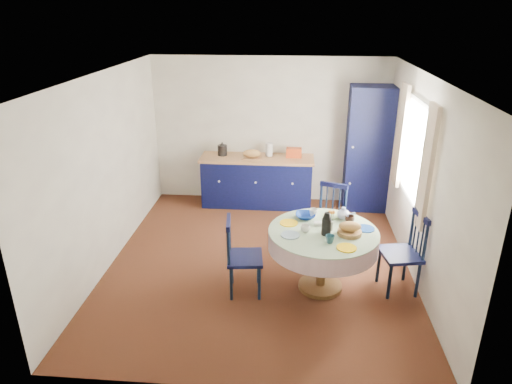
% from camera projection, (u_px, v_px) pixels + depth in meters
% --- Properties ---
extents(floor, '(4.50, 4.50, 0.00)m').
position_uv_depth(floor, '(259.00, 261.00, 6.24)').
color(floor, black).
rests_on(floor, ground).
extents(ceiling, '(4.50, 4.50, 0.00)m').
position_uv_depth(ceiling, '(260.00, 75.00, 5.30)').
color(ceiling, white).
rests_on(ceiling, wall_back).
extents(wall_back, '(4.00, 0.02, 2.50)m').
position_uv_depth(wall_back, '(270.00, 131.00, 7.85)').
color(wall_back, white).
rests_on(wall_back, floor).
extents(wall_left, '(0.02, 4.50, 2.50)m').
position_uv_depth(wall_left, '(106.00, 171.00, 5.93)').
color(wall_left, white).
rests_on(wall_left, floor).
extents(wall_right, '(0.02, 4.50, 2.50)m').
position_uv_depth(wall_right, '(421.00, 181.00, 5.62)').
color(wall_right, white).
rests_on(wall_right, floor).
extents(window, '(0.10, 1.74, 1.45)m').
position_uv_depth(window, '(415.00, 152.00, 5.79)').
color(window, white).
rests_on(window, wall_right).
extents(kitchen_counter, '(1.93, 0.60, 1.10)m').
position_uv_depth(kitchen_counter, '(257.00, 180.00, 7.90)').
color(kitchen_counter, black).
rests_on(kitchen_counter, floor).
extents(pantry_cabinet, '(0.74, 0.55, 2.08)m').
position_uv_depth(pantry_cabinet, '(368.00, 149.00, 7.57)').
color(pantry_cabinet, black).
rests_on(pantry_cabinet, floor).
extents(dining_table, '(1.30, 1.30, 1.07)m').
position_uv_depth(dining_table, '(324.00, 240.00, 5.42)').
color(dining_table, '#523A17').
rests_on(dining_table, floor).
extents(chair_left, '(0.46, 0.48, 0.97)m').
position_uv_depth(chair_left, '(241.00, 256.00, 5.41)').
color(chair_left, black).
rests_on(chair_left, floor).
extents(chair_far, '(0.55, 0.54, 0.97)m').
position_uv_depth(chair_far, '(329.00, 219.00, 6.36)').
color(chair_far, black).
rests_on(chair_far, floor).
extents(chair_right, '(0.51, 0.53, 1.02)m').
position_uv_depth(chair_right, '(404.00, 252.00, 5.45)').
color(chair_right, black).
rests_on(chair_right, floor).
extents(mug_a, '(0.11, 0.11, 0.09)m').
position_uv_depth(mug_a, '(305.00, 228.00, 5.33)').
color(mug_a, silver).
rests_on(mug_a, dining_table).
extents(mug_b, '(0.10, 0.10, 0.09)m').
position_uv_depth(mug_b, '(330.00, 239.00, 5.08)').
color(mug_b, '#2C5A69').
rests_on(mug_b, dining_table).
extents(mug_c, '(0.12, 0.12, 0.09)m').
position_uv_depth(mug_c, '(350.00, 219.00, 5.56)').
color(mug_c, black).
rests_on(mug_c, dining_table).
extents(mug_d, '(0.11, 0.11, 0.10)m').
position_uv_depth(mug_d, '(313.00, 213.00, 5.72)').
color(mug_d, silver).
rests_on(mug_d, dining_table).
extents(cobalt_bowl, '(0.25, 0.25, 0.06)m').
position_uv_depth(cobalt_bowl, '(305.00, 216.00, 5.69)').
color(cobalt_bowl, navy).
rests_on(cobalt_bowl, dining_table).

